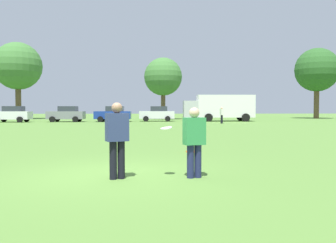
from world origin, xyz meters
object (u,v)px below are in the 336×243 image
at_px(player_defender, 194,138).
at_px(parked_car_mid_left, 12,114).
at_px(player_thrower, 117,136).
at_px(traffic_cone, 191,146).
at_px(parked_car_center, 67,114).
at_px(box_truck, 220,107).
at_px(bystander_sideline_watcher, 222,114).
at_px(parked_car_near_right, 157,114).
at_px(parked_car_mid_right, 113,114).
at_px(frisbee, 166,128).

xyz_separation_m(player_defender, parked_car_mid_left, (-16.49, 33.00, 0.02)).
xyz_separation_m(player_thrower, traffic_cone, (2.23, 4.75, -0.74)).
xyz_separation_m(parked_car_center, box_truck, (18.25, 0.97, 0.83)).
distance_m(parked_car_center, bystander_sideline_watcher, 17.96).
height_order(player_defender, bystander_sideline_watcher, bystander_sideline_watcher).
height_order(parked_car_center, parked_car_near_right, same).
bearing_deg(bystander_sideline_watcher, parked_car_mid_right, 155.02).
bearing_deg(traffic_cone, player_defender, -95.89).
relative_size(player_defender, frisbee, 5.87).
distance_m(player_thrower, parked_car_near_right, 34.93).
relative_size(player_thrower, frisbee, 6.27).
relative_size(traffic_cone, parked_car_center, 0.11).
xyz_separation_m(box_truck, bystander_sideline_watcher, (-1.13, -6.40, -0.78)).
distance_m(player_defender, box_truck, 35.52).
height_order(frisbee, parked_car_near_right, parked_car_near_right).
bearing_deg(bystander_sideline_watcher, traffic_cone, -104.48).
bearing_deg(parked_car_mid_left, traffic_cone, -59.03).
height_order(parked_car_mid_right, parked_car_near_right, same).
relative_size(frisbee, parked_car_mid_left, 0.06).
bearing_deg(box_truck, traffic_cone, -103.53).
distance_m(frisbee, parked_car_center, 34.98).
relative_size(traffic_cone, parked_car_mid_left, 0.11).
height_order(player_thrower, parked_car_center, parked_car_center).
height_order(parked_car_mid_left, bystander_sideline_watcher, parked_car_mid_left).
bearing_deg(bystander_sideline_watcher, parked_car_near_right, 134.74).
xyz_separation_m(parked_car_near_right, box_truck, (7.65, -0.17, 0.83)).
relative_size(frisbee, box_truck, 0.03).
xyz_separation_m(traffic_cone, parked_car_mid_right, (-5.63, 29.01, 0.69)).
distance_m(parked_car_center, parked_car_mid_right, 5.41).
xyz_separation_m(parked_car_center, parked_car_mid_right, (5.41, 0.03, 0.00)).
height_order(parked_car_mid_left, box_truck, box_truck).
height_order(frisbee, parked_car_mid_right, parked_car_mid_right).
relative_size(player_thrower, parked_car_mid_left, 0.40).
xyz_separation_m(player_defender, bystander_sideline_watcher, (6.57, 28.26, 0.07)).
height_order(player_thrower, bystander_sideline_watcher, bystander_sideline_watcher).
distance_m(parked_car_mid_right, parked_car_near_right, 5.32).
relative_size(box_truck, bystander_sideline_watcher, 4.97).
distance_m(frisbee, traffic_cone, 4.78).
xyz_separation_m(parked_car_mid_left, parked_car_center, (5.94, 0.69, 0.00)).
relative_size(player_thrower, box_truck, 0.20).
distance_m(traffic_cone, box_truck, 30.85).
bearing_deg(traffic_cone, box_truck, 76.47).
distance_m(traffic_cone, parked_car_near_right, 30.14).
relative_size(parked_car_mid_left, box_truck, 0.50).
bearing_deg(player_defender, frisbee, 166.91).
relative_size(player_thrower, parked_car_center, 0.40).
height_order(box_truck, bystander_sideline_watcher, box_truck).
distance_m(player_defender, parked_car_near_right, 34.84).
height_order(player_defender, parked_car_mid_left, parked_car_mid_left).
height_order(frisbee, bystander_sideline_watcher, bystander_sideline_watcher).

